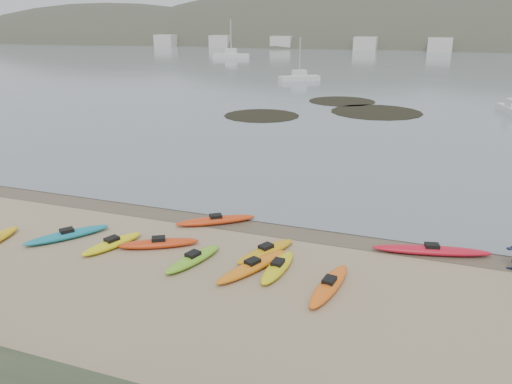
% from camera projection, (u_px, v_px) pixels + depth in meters
% --- Properties ---
extents(ground, '(600.00, 600.00, 0.00)m').
position_uv_depth(ground, '(256.00, 222.00, 23.63)').
color(ground, tan).
rests_on(ground, ground).
extents(wet_sand, '(60.00, 60.00, 0.00)m').
position_uv_depth(wet_sand, '(254.00, 224.00, 23.36)').
color(wet_sand, brown).
rests_on(wet_sand, ground).
extents(water, '(1200.00, 1200.00, 0.00)m').
position_uv_depth(water, '(431.00, 36.00, 290.27)').
color(water, slate).
rests_on(water, ground).
extents(kayaks, '(23.43, 8.32, 0.34)m').
position_uv_depth(kayaks, '(238.00, 252.00, 20.18)').
color(kayaks, red).
rests_on(kayaks, ground).
extents(kelp_mats, '(18.91, 19.50, 0.04)m').
position_uv_depth(kelp_mats, '(335.00, 110.00, 53.01)').
color(kelp_mats, black).
rests_on(kelp_mats, water).
extents(moored_boats, '(98.43, 92.13, 1.26)m').
position_uv_depth(moored_boats, '(434.00, 66.00, 97.11)').
color(moored_boats, silver).
rests_on(moored_boats, ground).
extents(far_town, '(199.00, 5.00, 4.00)m').
position_uv_depth(far_town, '(438.00, 45.00, 149.93)').
color(far_town, beige).
rests_on(far_town, ground).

